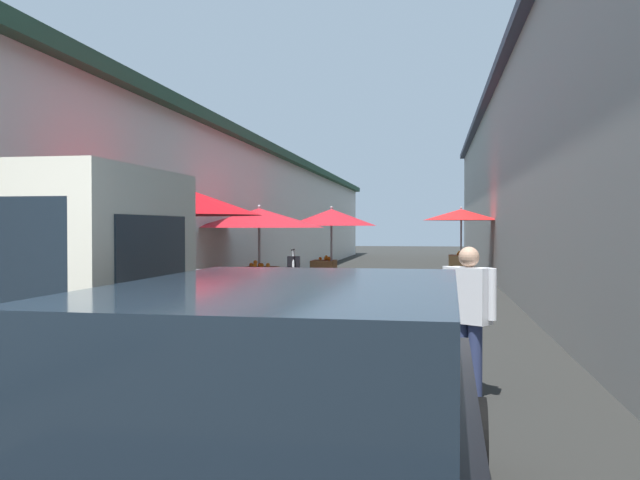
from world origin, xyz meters
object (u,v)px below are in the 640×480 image
object	(u,v)px
fruit_stall_near_left	(176,216)
fruit_stall_far_left	(259,226)
delivery_truck	(82,315)
fruit_stall_mid_lane	(330,226)
hatchback_car	(294,430)
vendor_by_crates	(469,312)
fruit_stall_far_right	(461,226)
parked_scooter	(291,277)

from	to	relation	value
fruit_stall_near_left	fruit_stall_far_left	xyz separation A→B (m)	(5.62, 0.29, -0.13)
delivery_truck	fruit_stall_near_left	bearing A→B (deg)	11.52
delivery_truck	fruit_stall_far_left	bearing A→B (deg)	6.60
fruit_stall_mid_lane	hatchback_car	world-z (taller)	fruit_stall_mid_lane
fruit_stall_mid_lane	delivery_truck	distance (m)	13.23
vendor_by_crates	fruit_stall_far_right	bearing A→B (deg)	-1.87
fruit_stall_far_right	vendor_by_crates	world-z (taller)	fruit_stall_far_right
hatchback_car	vendor_by_crates	distance (m)	3.91
parked_scooter	fruit_stall_far_right	bearing A→B (deg)	-40.62
fruit_stall_near_left	delivery_truck	world-z (taller)	fruit_stall_near_left
fruit_stall_far_right	fruit_stall_mid_lane	xyz separation A→B (m)	(-3.71, 3.54, 0.02)
fruit_stall_far_left	vendor_by_crates	world-z (taller)	fruit_stall_far_left
fruit_stall_far_right	hatchback_car	xyz separation A→B (m)	(-18.55, 1.48, -0.97)
fruit_stall_far_left	parked_scooter	bearing A→B (deg)	-6.48
fruit_stall_mid_lane	hatchback_car	size ratio (longest dim) A/B	0.61
fruit_stall_far_right	parked_scooter	bearing A→B (deg)	139.38
fruit_stall_far_left	fruit_stall_far_right	bearing A→B (deg)	-32.34
fruit_stall_far_right	vendor_by_crates	xyz separation A→B (m)	(-14.77, 0.48, -0.85)
fruit_stall_far_left	hatchback_car	bearing A→B (deg)	-164.73
delivery_truck	vendor_by_crates	xyz separation A→B (m)	(2.15, -2.97, -0.18)
fruit_stall_far_left	fruit_stall_mid_lane	bearing A→B (deg)	-16.40
fruit_stall_far_right	parked_scooter	distance (m)	6.76
fruit_stall_far_right	fruit_stall_near_left	size ratio (longest dim) A/B	1.00
fruit_stall_mid_lane	parked_scooter	xyz separation A→B (m)	(-1.33, 0.79, -1.28)
fruit_stall_far_left	vendor_by_crates	distance (m)	8.63
fruit_stall_mid_lane	fruit_stall_far_left	bearing A→B (deg)	163.60
fruit_stall_mid_lane	parked_scooter	bearing A→B (deg)	149.43
fruit_stall_mid_lane	fruit_stall_far_right	bearing A→B (deg)	-43.64
delivery_truck	vendor_by_crates	bearing A→B (deg)	-54.03
fruit_stall_far_right	delivery_truck	size ratio (longest dim) A/B	0.48
hatchback_car	parked_scooter	world-z (taller)	hatchback_car
hatchback_car	parked_scooter	xyz separation A→B (m)	(13.51, 2.84, -0.29)
fruit_stall_near_left	delivery_truck	size ratio (longest dim) A/B	0.48
delivery_truck	hatchback_car	bearing A→B (deg)	-129.44
fruit_stall_far_right	delivery_truck	bearing A→B (deg)	168.48
fruit_stall_far_left	hatchback_car	world-z (taller)	fruit_stall_far_left
fruit_stall_mid_lane	fruit_stall_near_left	xyz separation A→B (m)	(-9.13, 0.74, 0.12)
fruit_stall_far_left	hatchback_car	size ratio (longest dim) A/B	0.72
fruit_stall_mid_lane	fruit_stall_near_left	distance (m)	9.16
hatchback_car	parked_scooter	size ratio (longest dim) A/B	2.33
fruit_stall_near_left	delivery_truck	xyz separation A→B (m)	(-4.09, -0.83, -0.81)
hatchback_car	vendor_by_crates	bearing A→B (deg)	-14.80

